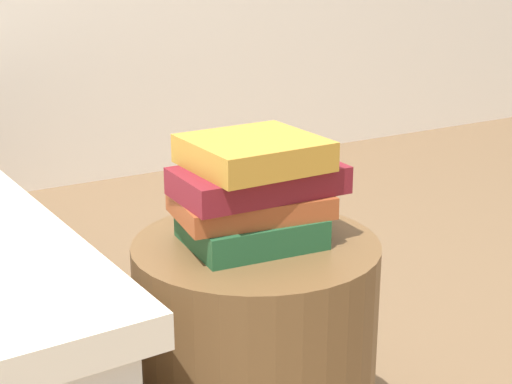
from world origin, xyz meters
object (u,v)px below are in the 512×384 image
Objects in this scene: book_forest at (251,228)px; book_maroon at (258,180)px; book_rust at (251,204)px; side_table at (256,353)px; book_ochre at (252,153)px.

book_maroon reaches higher than book_forest.
book_rust is 0.05m from book_maroon.
side_table is 2.06× the size of book_ochre.
book_ochre reaches higher than book_forest.
side_table is at bearing -155.13° from book_maroon.
book_maroon is (0.01, 0.00, 0.34)m from side_table.
side_table is 1.54× the size of book_maroon.
book_ochre reaches higher than side_table.
book_rust is (0.00, 0.00, 0.05)m from book_forest.
book_maroon is (0.01, -0.00, 0.04)m from book_rust.
book_maroon is at bearing 23.22° from side_table.
book_forest is 0.05m from book_rust.
side_table is at bearing -33.11° from book_forest.
book_maroon is 1.34× the size of book_ochre.
book_forest is at bearing -147.74° from book_ochre.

